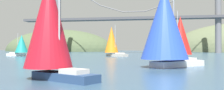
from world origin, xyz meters
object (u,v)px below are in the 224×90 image
sailboat_orange_sail (112,41)px  sailboat_teal_sail (21,45)px  sailboat_blue_spinnaker (165,25)px  sailboat_crimson_sail (50,24)px  sailboat_red_spinnaker (180,36)px

sailboat_orange_sail → sailboat_teal_sail: (-27.63, -3.04, -1.05)m
sailboat_blue_spinnaker → sailboat_teal_sail: bearing=139.1°
sailboat_crimson_sail → sailboat_red_spinnaker: bearing=69.3°
sailboat_crimson_sail → sailboat_teal_sail: 58.42m
sailboat_blue_spinnaker → sailboat_teal_sail: sailboat_blue_spinnaker is taller
sailboat_crimson_sail → sailboat_blue_spinnaker: bearing=53.1°
sailboat_red_spinnaker → sailboat_teal_sail: size_ratio=1.57×
sailboat_crimson_sail → sailboat_orange_sail: bearing=94.1°
sailboat_blue_spinnaker → sailboat_orange_sail: bearing=109.5°
sailboat_orange_sail → sailboat_crimson_sail: 52.44m
sailboat_orange_sail → sailboat_red_spinnaker: 22.95m
sailboat_orange_sail → sailboat_red_spinnaker: sailboat_red_spinnaker is taller
sailboat_orange_sail → sailboat_crimson_sail: bearing=-85.9°
sailboat_blue_spinnaker → sailboat_crimson_sail: bearing=-126.9°
sailboat_red_spinnaker → sailboat_crimson_sail: bearing=-110.7°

